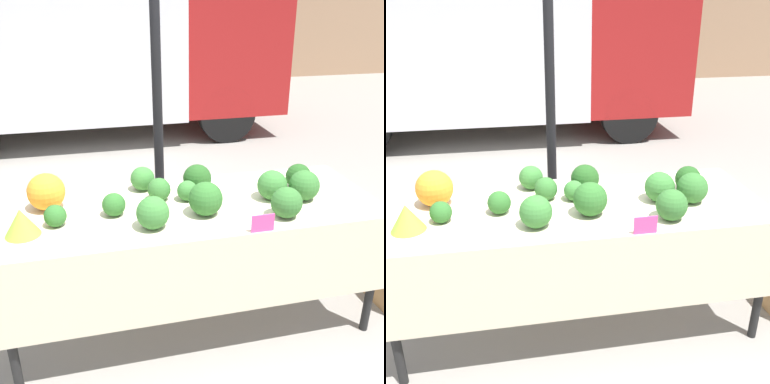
{
  "view_description": "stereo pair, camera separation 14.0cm",
  "coord_description": "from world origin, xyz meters",
  "views": [
    {
      "loc": [
        -0.56,
        -2.29,
        1.93
      ],
      "look_at": [
        0.0,
        0.0,
        0.9
      ],
      "focal_mm": 42.0,
      "sensor_mm": 36.0,
      "label": 1
    },
    {
      "loc": [
        -0.42,
        -2.32,
        1.93
      ],
      "look_at": [
        0.0,
        0.0,
        0.9
      ],
      "focal_mm": 42.0,
      "sensor_mm": 36.0,
      "label": 2
    }
  ],
  "objects": [
    {
      "name": "market_table",
      "position": [
        0.0,
        -0.07,
        0.72
      ],
      "size": [
        2.17,
        0.83,
        0.82
      ],
      "color": "beige",
      "rests_on": "ground_plane"
    },
    {
      "name": "tent_pole",
      "position": [
        -0.05,
        0.85,
        1.34
      ],
      "size": [
        0.07,
        0.07,
        2.68
      ],
      "color": "black",
      "rests_on": "ground_plane"
    },
    {
      "name": "price_sign",
      "position": [
        0.27,
        -0.4,
        0.87
      ],
      "size": [
        0.12,
        0.01,
        0.1
      ],
      "color": "#EF4793",
      "rests_on": "market_table"
    },
    {
      "name": "broccoli_head_2",
      "position": [
        0.48,
        -0.03,
        0.91
      ],
      "size": [
        0.18,
        0.18,
        0.18
      ],
      "color": "#387533",
      "rests_on": "market_table"
    },
    {
      "name": "orange_cauliflower",
      "position": [
        -0.81,
        0.14,
        0.92
      ],
      "size": [
        0.21,
        0.21,
        0.21
      ],
      "color": "orange",
      "rests_on": "market_table"
    },
    {
      "name": "broccoli_head_5",
      "position": [
        -0.26,
        -0.23,
        0.91
      ],
      "size": [
        0.17,
        0.17,
        0.17
      ],
      "color": "#387533",
      "rests_on": "market_table"
    },
    {
      "name": "broccoli_head_1",
      "position": [
        0.7,
        0.08,
        0.9
      ],
      "size": [
        0.16,
        0.16,
        0.16
      ],
      "color": "#23511E",
      "rests_on": "market_table"
    },
    {
      "name": "ground_plane",
      "position": [
        0.0,
        0.0,
        0.0
      ],
      "size": [
        40.0,
        40.0,
        0.0
      ],
      "primitive_type": "plane",
      "color": "gray"
    },
    {
      "name": "broccoli_head_9",
      "position": [
        -0.17,
        0.11,
        0.89
      ],
      "size": [
        0.14,
        0.14,
        0.14
      ],
      "color": "#336B2D",
      "rests_on": "market_table"
    },
    {
      "name": "broccoli_head_4",
      "position": [
        -0.25,
        0.28,
        0.89
      ],
      "size": [
        0.15,
        0.15,
        0.15
      ],
      "color": "#387533",
      "rests_on": "market_table"
    },
    {
      "name": "broccoli_head_10",
      "position": [
        -0.76,
        -0.09,
        0.88
      ],
      "size": [
        0.12,
        0.12,
        0.12
      ],
      "color": "#2D6628",
      "rests_on": "market_table"
    },
    {
      "name": "broccoli_head_11",
      "position": [
        -0.01,
        0.07,
        0.88
      ],
      "size": [
        0.12,
        0.12,
        0.12
      ],
      "color": "#387533",
      "rests_on": "market_table"
    },
    {
      "name": "broccoli_head_6",
      "position": [
        0.08,
        0.18,
        0.91
      ],
      "size": [
        0.17,
        0.17,
        0.17
      ],
      "color": "#23511E",
      "rests_on": "market_table"
    },
    {
      "name": "parked_truck",
      "position": [
        -0.58,
        4.63,
        1.39
      ],
      "size": [
        5.35,
        2.3,
        2.59
      ],
      "color": "silver",
      "rests_on": "ground_plane"
    },
    {
      "name": "romanesco_head",
      "position": [
        -0.92,
        -0.15,
        0.89
      ],
      "size": [
        0.18,
        0.18,
        0.14
      ],
      "color": "#93B238",
      "rests_on": "market_table"
    },
    {
      "name": "broccoli_head_7",
      "position": [
        0.04,
        -0.14,
        0.91
      ],
      "size": [
        0.19,
        0.19,
        0.19
      ],
      "color": "#2D6628",
      "rests_on": "market_table"
    },
    {
      "name": "broccoli_head_8",
      "position": [
        0.46,
        -0.27,
        0.91
      ],
      "size": [
        0.17,
        0.17,
        0.17
      ],
      "color": "#336B2D",
      "rests_on": "market_table"
    },
    {
      "name": "broccoli_head_0",
      "position": [
        0.66,
        -0.08,
        0.91
      ],
      "size": [
        0.18,
        0.18,
        0.18
      ],
      "color": "#336B2D",
      "rests_on": "market_table"
    },
    {
      "name": "broccoli_head_3",
      "position": [
        -0.45,
        -0.03,
        0.88
      ],
      "size": [
        0.13,
        0.13,
        0.13
      ],
      "color": "#2D6628",
      "rests_on": "market_table"
    }
  ]
}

